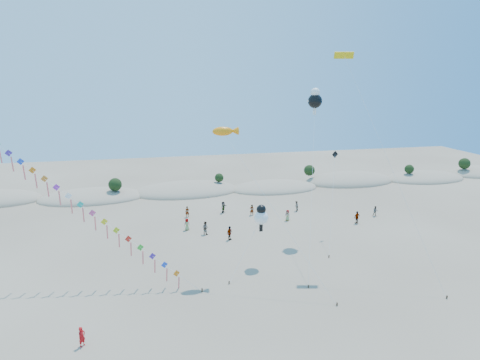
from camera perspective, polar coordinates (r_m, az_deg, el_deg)
name	(u,v)px	position (r m, az deg, el deg)	size (l,w,h in m)	color
ground	(241,357)	(31.78, 0.13, -23.85)	(160.00, 160.00, 0.00)	#7C6B56
dune_ridge	(192,191)	(72.56, -6.78, -1.55)	(145.30, 11.49, 5.57)	gray
kite_train	(52,185)	(42.22, -25.21, -0.61)	(25.61, 10.84, 19.15)	#3F2D1E
fish_kite	(226,132)	(40.13, -2.02, 6.87)	(9.51, 10.45, 15.02)	#3F2D1E
cartoon_kite_low	(261,216)	(42.84, 3.02, -5.11)	(5.05, 4.63, 6.70)	#3F2D1E
cartoon_kite_high	(315,100)	(50.93, 10.62, 11.19)	(6.81, 15.06, 18.60)	#3F2D1E
parafoil_kite	(347,61)	(44.80, 14.91, 15.98)	(6.80, 12.60, 22.38)	#3F2D1E
dark_kite	(333,180)	(50.83, 13.15, -0.05)	(4.41, 8.16, 10.77)	#3F2D1E
flyer_foreground	(82,337)	(34.41, -21.57, -20.02)	(0.58, 0.38, 1.59)	red
beachgoers	(260,216)	(56.84, 2.86, -5.15)	(28.48, 11.96, 1.79)	slate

